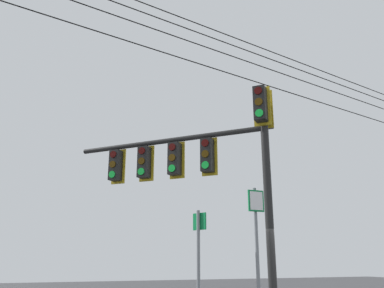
# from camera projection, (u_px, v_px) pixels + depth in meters

# --- Properties ---
(signal_mast_assembly) EXTENTS (4.48, 4.48, 6.10)m
(signal_mast_assembly) POSITION_uv_depth(u_px,v_px,m) (206.00, 159.00, 10.61)
(signal_mast_assembly) COLOR black
(signal_mast_assembly) RESTS_ON ground
(route_sign_primary) EXTENTS (0.17, 0.33, 2.77)m
(route_sign_primary) POSITION_uv_depth(u_px,v_px,m) (199.00, 267.00, 7.87)
(route_sign_primary) COLOR slate
(route_sign_primary) RESTS_ON ground
(route_sign_secondary) EXTENTS (0.35, 0.10, 3.18)m
(route_sign_secondary) POSITION_uv_depth(u_px,v_px,m) (257.00, 252.00, 7.62)
(route_sign_secondary) COLOR slate
(route_sign_secondary) RESTS_ON ground
(overhead_wire_span) EXTENTS (29.41, 6.17, 1.31)m
(overhead_wire_span) POSITION_uv_depth(u_px,v_px,m) (297.00, 76.00, 11.37)
(overhead_wire_span) COLOR black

